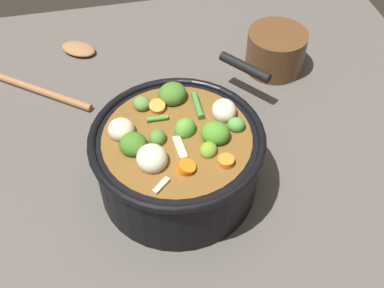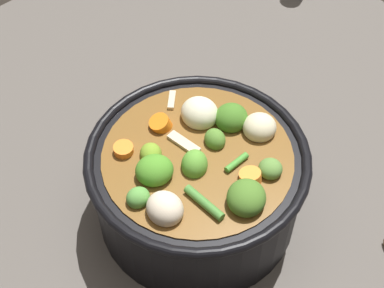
# 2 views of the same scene
# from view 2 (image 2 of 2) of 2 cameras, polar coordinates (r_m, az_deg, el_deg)

# --- Properties ---
(ground_plane) EXTENTS (1.10, 1.10, 0.00)m
(ground_plane) POSITION_cam_2_polar(r_m,az_deg,el_deg) (0.74, 0.49, -6.62)
(ground_plane) COLOR #514C47
(cooking_pot) EXTENTS (0.26, 0.26, 0.14)m
(cooking_pot) POSITION_cam_2_polar(r_m,az_deg,el_deg) (0.68, 0.55, -3.75)
(cooking_pot) COLOR black
(cooking_pot) RESTS_ON ground_plane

